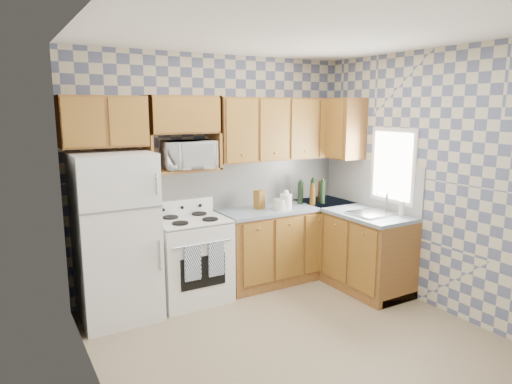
% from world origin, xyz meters
% --- Properties ---
extents(floor, '(3.40, 3.40, 0.00)m').
position_xyz_m(floor, '(0.00, 0.00, 0.00)').
color(floor, '#7E6D53').
rests_on(floor, ground).
extents(back_wall, '(3.40, 0.02, 2.70)m').
position_xyz_m(back_wall, '(0.00, 1.60, 1.35)').
color(back_wall, slate).
rests_on(back_wall, ground).
extents(right_wall, '(0.02, 3.20, 2.70)m').
position_xyz_m(right_wall, '(1.70, 0.00, 1.35)').
color(right_wall, slate).
rests_on(right_wall, ground).
extents(backsplash_back, '(2.60, 0.02, 0.56)m').
position_xyz_m(backsplash_back, '(0.40, 1.59, 1.20)').
color(backsplash_back, silver).
rests_on(backsplash_back, back_wall).
extents(backsplash_right, '(0.02, 1.60, 0.56)m').
position_xyz_m(backsplash_right, '(1.69, 0.80, 1.20)').
color(backsplash_right, silver).
rests_on(backsplash_right, right_wall).
extents(refrigerator, '(0.75, 0.70, 1.68)m').
position_xyz_m(refrigerator, '(-1.27, 1.25, 0.84)').
color(refrigerator, white).
rests_on(refrigerator, floor).
extents(stove_body, '(0.76, 0.65, 0.90)m').
position_xyz_m(stove_body, '(-0.47, 1.28, 0.45)').
color(stove_body, white).
rests_on(stove_body, floor).
extents(cooktop, '(0.76, 0.65, 0.02)m').
position_xyz_m(cooktop, '(-0.47, 1.28, 0.91)').
color(cooktop, silver).
rests_on(cooktop, stove_body).
extents(backguard, '(0.76, 0.08, 0.17)m').
position_xyz_m(backguard, '(-0.47, 1.55, 1.00)').
color(backguard, white).
rests_on(backguard, cooktop).
extents(dish_towel_left, '(0.18, 0.02, 0.37)m').
position_xyz_m(dish_towel_left, '(-0.59, 0.93, 0.54)').
color(dish_towel_left, navy).
rests_on(dish_towel_left, stove_body).
extents(dish_towel_right, '(0.18, 0.02, 0.37)m').
position_xyz_m(dish_towel_right, '(-0.33, 0.93, 0.54)').
color(dish_towel_right, navy).
rests_on(dish_towel_right, stove_body).
extents(base_cabinets_back, '(1.75, 0.60, 0.88)m').
position_xyz_m(base_cabinets_back, '(0.82, 1.30, 0.44)').
color(base_cabinets_back, brown).
rests_on(base_cabinets_back, floor).
extents(base_cabinets_right, '(0.60, 1.60, 0.88)m').
position_xyz_m(base_cabinets_right, '(1.40, 0.80, 0.44)').
color(base_cabinets_right, brown).
rests_on(base_cabinets_right, floor).
extents(countertop_back, '(1.77, 0.63, 0.04)m').
position_xyz_m(countertop_back, '(0.82, 1.30, 0.90)').
color(countertop_back, slate).
rests_on(countertop_back, base_cabinets_back).
extents(countertop_right, '(0.63, 1.60, 0.04)m').
position_xyz_m(countertop_right, '(1.40, 0.80, 0.90)').
color(countertop_right, slate).
rests_on(countertop_right, base_cabinets_right).
extents(upper_cabinets_back, '(1.75, 0.33, 0.74)m').
position_xyz_m(upper_cabinets_back, '(0.82, 1.44, 1.85)').
color(upper_cabinets_back, brown).
rests_on(upper_cabinets_back, back_wall).
extents(upper_cabinets_fridge, '(0.82, 0.33, 0.50)m').
position_xyz_m(upper_cabinets_fridge, '(-1.29, 1.44, 1.97)').
color(upper_cabinets_fridge, brown).
rests_on(upper_cabinets_fridge, back_wall).
extents(upper_cabinets_right, '(0.33, 0.70, 0.74)m').
position_xyz_m(upper_cabinets_right, '(1.53, 1.25, 1.85)').
color(upper_cabinets_right, brown).
rests_on(upper_cabinets_right, right_wall).
extents(microwave_shelf, '(0.80, 0.33, 0.03)m').
position_xyz_m(microwave_shelf, '(-0.47, 1.44, 1.44)').
color(microwave_shelf, brown).
rests_on(microwave_shelf, back_wall).
extents(microwave, '(0.58, 0.42, 0.30)m').
position_xyz_m(microwave, '(-0.42, 1.40, 1.60)').
color(microwave, white).
rests_on(microwave, microwave_shelf).
extents(sink, '(0.48, 0.40, 0.03)m').
position_xyz_m(sink, '(1.40, 0.45, 0.93)').
color(sink, '#B7B7BC').
rests_on(sink, countertop_right).
extents(window, '(0.02, 0.66, 0.86)m').
position_xyz_m(window, '(1.69, 0.45, 1.45)').
color(window, silver).
rests_on(window, right_wall).
extents(bottle_0, '(0.07, 0.07, 0.31)m').
position_xyz_m(bottle_0, '(1.17, 1.26, 1.07)').
color(bottle_0, black).
rests_on(bottle_0, countertop_back).
extents(bottle_1, '(0.07, 0.07, 0.29)m').
position_xyz_m(bottle_1, '(1.27, 1.20, 1.06)').
color(bottle_1, black).
rests_on(bottle_1, countertop_back).
extents(bottle_2, '(0.07, 0.07, 0.27)m').
position_xyz_m(bottle_2, '(1.32, 1.30, 1.05)').
color(bottle_2, '#50300E').
rests_on(bottle_2, countertop_back).
extents(bottle_3, '(0.07, 0.07, 0.24)m').
position_xyz_m(bottle_3, '(1.10, 1.18, 1.04)').
color(bottle_3, '#50300E').
rests_on(bottle_3, countertop_back).
extents(bottle_4, '(0.07, 0.07, 0.28)m').
position_xyz_m(bottle_4, '(1.02, 1.32, 1.06)').
color(bottle_4, black).
rests_on(bottle_4, countertop_back).
extents(knife_block, '(0.13, 0.13, 0.22)m').
position_xyz_m(knife_block, '(0.44, 1.33, 1.03)').
color(knife_block, brown).
rests_on(knife_block, countertop_back).
extents(electric_kettle, '(0.14, 0.14, 0.18)m').
position_xyz_m(electric_kettle, '(0.69, 1.14, 1.01)').
color(electric_kettle, white).
rests_on(electric_kettle, countertop_back).
extents(food_containers, '(0.19, 0.19, 0.12)m').
position_xyz_m(food_containers, '(0.62, 1.17, 0.98)').
color(food_containers, beige).
rests_on(food_containers, countertop_back).
extents(soap_bottle, '(0.06, 0.06, 0.17)m').
position_xyz_m(soap_bottle, '(1.59, 0.20, 1.01)').
color(soap_bottle, beige).
rests_on(soap_bottle, countertop_right).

